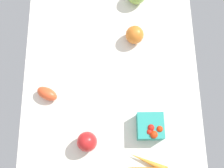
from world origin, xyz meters
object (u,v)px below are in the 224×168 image
at_px(roma_tomato, 48,94).
at_px(berry_basket, 152,127).
at_px(heirloom_tomato_orange, 136,35).
at_px(bell_pepper_red, 88,142).

bearing_deg(roma_tomato, berry_basket, -171.45).
height_order(berry_basket, heirloom_tomato_orange, heirloom_tomato_orange).
xyz_separation_m(berry_basket, heirloom_tomato_orange, (0.41, 0.05, 0.01)).
xyz_separation_m(roma_tomato, berry_basket, (-0.15, -0.43, 0.01)).
bearing_deg(bell_pepper_red, roma_tomato, 40.43).
height_order(roma_tomato, heirloom_tomato_orange, heirloom_tomato_orange).
bearing_deg(roma_tomato, heirloom_tomato_orange, -117.65).
distance_m(bell_pepper_red, heirloom_tomato_orange, 0.51).
bearing_deg(heirloom_tomato_orange, roma_tomato, 124.82).
distance_m(bell_pepper_red, berry_basket, 0.26).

